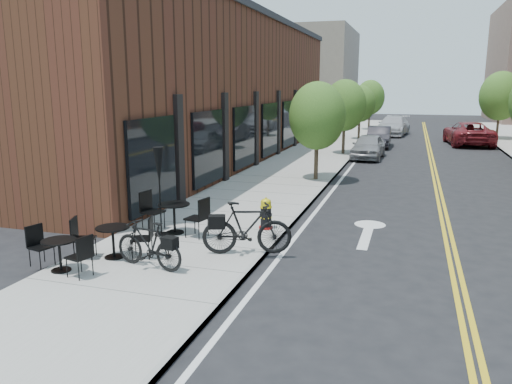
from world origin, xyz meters
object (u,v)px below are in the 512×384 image
(bicycle_left, at_px, (149,244))
(bistro_set_c, at_px, (174,214))
(parked_car_a, at_px, (368,146))
(fire_hydrant, at_px, (266,214))
(bistro_set_a, at_px, (113,238))
(bistro_set_b, at_px, (60,251))
(parked_car_b, at_px, (379,137))
(bicycle_right, at_px, (247,228))
(parked_car_far, at_px, (468,133))
(patio_umbrella, at_px, (159,173))
(parked_car_c, at_px, (393,126))

(bicycle_left, bearing_deg, bistro_set_c, -154.09)
(parked_car_a, bearing_deg, fire_hydrant, -92.69)
(bicycle_left, height_order, bistro_set_a, bicycle_left)
(bistro_set_b, relative_size, parked_car_a, 0.42)
(bistro_set_c, height_order, parked_car_b, parked_car_b)
(bistro_set_a, relative_size, parked_car_b, 0.44)
(bicycle_right, distance_m, bistro_set_a, 2.88)
(fire_hydrant, distance_m, bicycle_left, 3.75)
(bistro_set_b, height_order, bistro_set_c, bistro_set_c)
(bicycle_left, relative_size, parked_car_far, 0.30)
(bistro_set_b, bearing_deg, bicycle_left, 37.15)
(bistro_set_c, relative_size, parked_car_a, 0.50)
(bicycle_right, bearing_deg, patio_umbrella, 55.97)
(parked_car_far, bearing_deg, parked_car_b, 21.70)
(bistro_set_a, bearing_deg, bicycle_right, 3.30)
(bistro_set_b, height_order, patio_umbrella, patio_umbrella)
(bistro_set_b, relative_size, patio_umbrella, 0.73)
(bicycle_left, relative_size, patio_umbrella, 0.75)
(fire_hydrant, relative_size, bistro_set_c, 0.44)
(fire_hydrant, height_order, parked_car_b, parked_car_b)
(fire_hydrant, distance_m, parked_car_c, 27.95)
(bicycle_right, xyz_separation_m, bistro_set_b, (-3.24, -2.10, -0.17))
(parked_car_b, bearing_deg, bistro_set_a, -100.49)
(fire_hydrant, distance_m, parked_car_far, 23.74)
(bistro_set_b, xyz_separation_m, parked_car_c, (5.11, 32.02, 0.19))
(bicycle_right, relative_size, parked_car_a, 0.52)
(bistro_set_c, height_order, patio_umbrella, patio_umbrella)
(bistro_set_a, height_order, bistro_set_c, bistro_set_c)
(bistro_set_b, distance_m, bistro_set_c, 3.22)
(parked_car_c, bearing_deg, parked_car_a, -85.74)
(bicycle_right, relative_size, patio_umbrella, 0.90)
(bicycle_left, relative_size, parked_car_b, 0.43)
(parked_car_a, xyz_separation_m, parked_car_b, (0.19, 5.34, -0.00))
(bistro_set_b, bearing_deg, parked_car_b, 93.13)
(bicycle_left, distance_m, patio_umbrella, 2.52)
(bicycle_right, height_order, bistro_set_c, bicycle_right)
(bistro_set_c, xyz_separation_m, parked_car_a, (3.40, 15.67, 0.02))
(fire_hydrant, bearing_deg, parked_car_a, 89.19)
(bicycle_left, xyz_separation_m, parked_car_far, (8.39, 26.17, 0.14))
(patio_umbrella, height_order, parked_car_a, patio_umbrella)
(parked_car_c, bearing_deg, parked_car_b, -86.42)
(bicycle_right, distance_m, patio_umbrella, 2.76)
(bistro_set_c, height_order, parked_car_a, parked_car_a)
(parked_car_c, bearing_deg, bistro_set_b, -91.75)
(patio_umbrella, relative_size, parked_car_far, 0.41)
(parked_car_a, bearing_deg, parked_car_far, 57.99)
(bistro_set_a, relative_size, parked_car_far, 0.31)
(parked_car_a, height_order, parked_car_far, parked_car_far)
(bistro_set_b, bearing_deg, parked_car_far, 83.52)
(bistro_set_b, relative_size, parked_car_far, 0.30)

